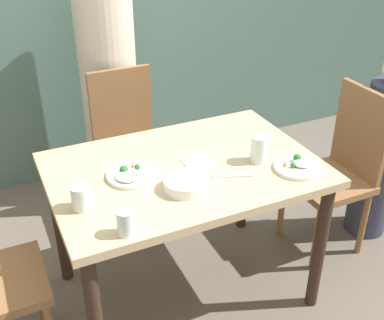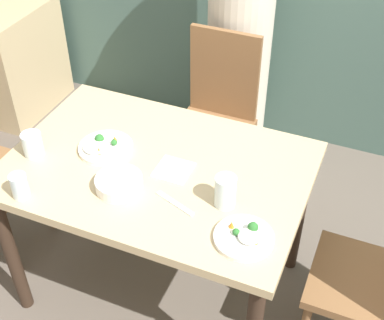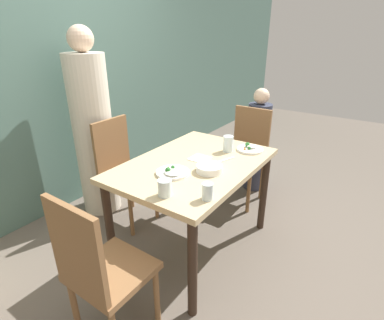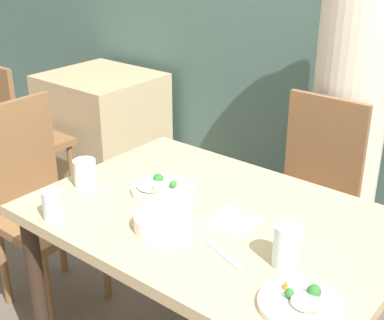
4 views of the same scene
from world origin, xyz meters
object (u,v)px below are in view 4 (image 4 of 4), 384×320
(plate_rice_adult, at_px, (301,303))
(glass_water_tall, at_px, (52,205))
(person_adult, at_px, (348,120))
(chair_adult_spot, at_px, (309,196))
(bowl_curry, at_px, (163,221))

(plate_rice_adult, xyz_separation_m, glass_water_tall, (-0.85, -0.12, 0.04))
(glass_water_tall, bearing_deg, plate_rice_adult, 7.86)
(person_adult, distance_m, glass_water_tall, 1.51)
(glass_water_tall, bearing_deg, chair_adult_spot, 71.75)
(person_adult, relative_size, bowl_curry, 9.30)
(bowl_curry, height_order, plate_rice_adult, plate_rice_adult)
(bowl_curry, height_order, glass_water_tall, glass_water_tall)
(chair_adult_spot, distance_m, glass_water_tall, 1.22)
(bowl_curry, relative_size, plate_rice_adult, 0.86)
(person_adult, bearing_deg, plate_rice_adult, -70.42)
(bowl_curry, distance_m, plate_rice_adult, 0.53)
(chair_adult_spot, distance_m, plate_rice_adult, 1.15)
(person_adult, bearing_deg, glass_water_tall, -104.17)
(bowl_curry, relative_size, glass_water_tall, 1.80)
(chair_adult_spot, xyz_separation_m, person_adult, (-0.00, 0.34, 0.28))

